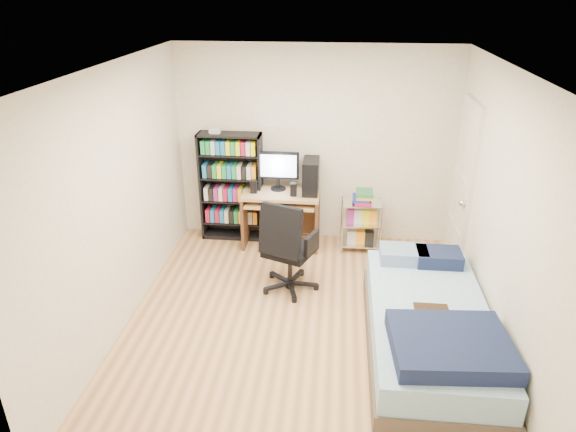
# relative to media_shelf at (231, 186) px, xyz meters

# --- Properties ---
(room) EXTENTS (3.58, 4.08, 2.58)m
(room) POSITION_rel_media_shelf_xyz_m (1.06, -1.84, 0.52)
(room) COLOR tan
(room) RESTS_ON ground
(media_shelf) EXTENTS (0.80, 0.27, 1.49)m
(media_shelf) POSITION_rel_media_shelf_xyz_m (0.00, 0.00, 0.00)
(media_shelf) COLOR black
(media_shelf) RESTS_ON room
(computer_desk) EXTENTS (0.97, 0.56, 1.22)m
(computer_desk) POSITION_rel_media_shelf_xyz_m (0.77, -0.09, -0.07)
(computer_desk) COLOR tan
(computer_desk) RESTS_ON room
(office_chair) EXTENTS (0.83, 0.83, 1.08)m
(office_chair) POSITION_rel_media_shelf_xyz_m (0.87, -1.23, -0.39)
(office_chair) COLOR black
(office_chair) RESTS_ON room
(wire_cart) EXTENTS (0.50, 0.36, 0.80)m
(wire_cart) POSITION_rel_media_shelf_xyz_m (1.69, -0.18, -0.21)
(wire_cart) COLOR silver
(wire_cart) RESTS_ON room
(bed) EXTENTS (1.08, 2.16, 0.62)m
(bed) POSITION_rel_media_shelf_xyz_m (2.26, -2.18, -0.46)
(bed) COLOR brown
(bed) RESTS_ON room
(door) EXTENTS (0.12, 0.80, 2.00)m
(door) POSITION_rel_media_shelf_xyz_m (2.79, -0.49, 0.27)
(door) COLOR silver
(door) RESTS_ON room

